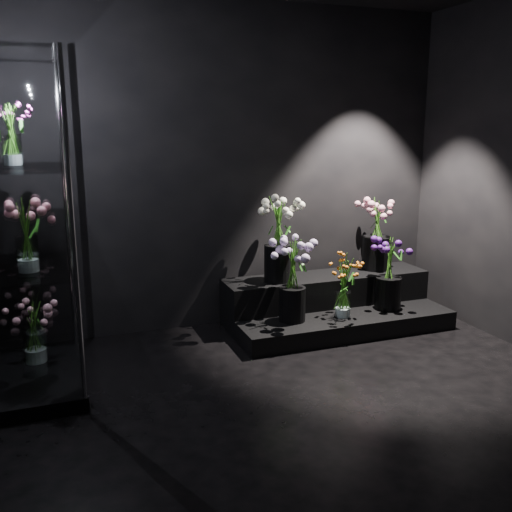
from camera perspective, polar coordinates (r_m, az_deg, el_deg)
floor at (r=3.64m, az=7.71°, el=-16.30°), size 4.00×4.00×0.00m
wall_back at (r=5.04m, az=-2.60°, el=8.73°), size 4.00×0.00×4.00m
display_riser at (r=5.24m, az=7.59°, el=-4.84°), size 1.93×0.86×0.43m
display_case at (r=4.00m, az=-22.15°, el=2.41°), size 0.60×1.00×2.21m
bouquet_orange_bells at (r=4.91m, az=8.75°, el=-2.88°), size 0.31×0.31×0.55m
bouquet_lilac at (r=4.73m, az=3.69°, el=-1.69°), size 0.43×0.43×0.71m
bouquet_purple at (r=5.18m, az=13.19°, el=-1.24°), size 0.43×0.43×0.65m
bouquet_cream_roses at (r=4.94m, az=2.23°, el=2.42°), size 0.51×0.51×0.74m
bouquet_pink_roses at (r=5.49m, az=12.03°, el=2.53°), size 0.46×0.46×0.67m
bouquet_case_pink at (r=3.86m, az=-22.03°, el=2.07°), size 0.37×0.37×0.46m
bouquet_case_magenta at (r=4.09m, az=-23.33°, el=11.12°), size 0.28×0.28×0.39m
bouquet_case_base_pink at (r=4.40m, az=-21.33°, el=-6.98°), size 0.40×0.40×0.44m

